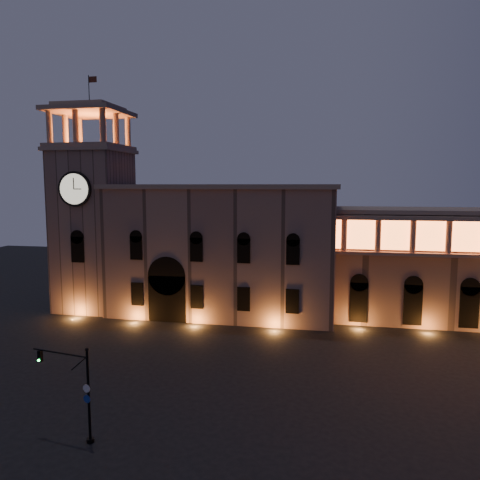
# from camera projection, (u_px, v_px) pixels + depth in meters

# --- Properties ---
(ground) EXTENTS (160.00, 160.00, 0.00)m
(ground) POSITION_uv_depth(u_px,v_px,m) (190.00, 376.00, 43.00)
(ground) COLOR black
(ground) RESTS_ON ground
(government_building) EXTENTS (30.80, 12.80, 17.60)m
(government_building) POSITION_uv_depth(u_px,v_px,m) (222.00, 249.00, 63.75)
(government_building) COLOR #8A695A
(government_building) RESTS_ON ground
(clock_tower) EXTENTS (9.80, 9.80, 32.40)m
(clock_tower) POSITION_uv_depth(u_px,v_px,m) (94.00, 221.00, 65.90)
(clock_tower) COLOR #8A695A
(clock_tower) RESTS_ON ground
(traffic_light) EXTENTS (4.83, 1.14, 6.71)m
(traffic_light) POSITION_uv_depth(u_px,v_px,m) (79.00, 391.00, 31.86)
(traffic_light) COLOR black
(traffic_light) RESTS_ON ground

